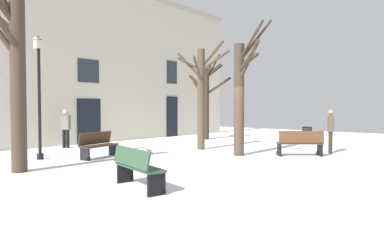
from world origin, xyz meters
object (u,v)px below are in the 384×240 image
Objects in this scene: bench_facing_shops at (98,145)px; bench_back_to_back_left at (300,143)px; tree_left_of_center at (241,93)px; tree_center at (201,93)px; tree_right_of_center at (14,68)px; person_by_shop_door at (66,127)px; tree_foreground at (207,98)px; streetlamp at (39,85)px; litter_bin at (307,135)px; bench_far_corner at (137,167)px; person_strolling at (331,129)px.

bench_back_to_back_left reaches higher than bench_facing_shops.
tree_left_of_center is 2.36m from tree_center.
tree_right_of_center is 3.24× the size of person_by_shop_door.
bench_facing_shops is at bearing 165.37° from tree_center.
tree_foreground is 1.12× the size of streetlamp.
tree_left_of_center is at bearing -102.20° from tree_center.
streetlamp is 3.70m from person_by_shop_door.
bench_back_to_back_left is (5.12, -5.10, 0.02)m from bench_facing_shops.
tree_foreground is 5.70× the size of litter_bin.
tree_foreground reaches higher than tree_center.
person_by_shop_door is (2.22, 2.50, -1.60)m from streetlamp.
bench_far_corner is at bearing -147.59° from tree_foreground.
person_by_shop_door is (-9.04, 7.01, 0.52)m from litter_bin.
tree_center is at bearing -47.92° from bench_far_corner.
tree_center is 2.71× the size of person_strolling.
tree_right_of_center reaches higher than tree_left_of_center.
tree_foreground is 2.76× the size of bench_far_corner.
bench_far_corner reaches higher than litter_bin.
tree_foreground is 3.04× the size of bench_back_to_back_left.
tree_foreground reaches higher than bench_facing_shops.
tree_foreground is 8.43m from bench_facing_shops.
streetlamp is 2.72× the size of bench_back_to_back_left.
person_strolling is (-1.34, -7.33, -1.39)m from tree_foreground.
bench_facing_shops is (1.99, 4.64, -0.01)m from bench_far_corner.
person_strolling is (2.43, -4.50, -1.42)m from tree_center.
tree_left_of_center reaches higher than person_strolling.
tree_left_of_center is 7.81m from person_by_shop_door.
tree_foreground is at bearing -117.23° from person_strolling.
tree_right_of_center is 3.89m from bench_facing_shops.
bench_facing_shops is 1.05× the size of bench_back_to_back_left.
bench_facing_shops is 0.96× the size of person_by_shop_door.
litter_bin is 0.48× the size of bench_far_corner.
tree_left_of_center is at bearing 174.11° from person_by_shop_door.
bench_facing_shops is 3.72m from person_by_shop_door.
bench_back_to_back_left is (0.85, -3.98, -1.89)m from tree_center.
bench_back_to_back_left is at bearing -59.41° from bench_facing_shops.
person_by_shop_door reaches higher than bench_far_corner.
litter_bin is at bearing -110.49° from bench_back_to_back_left.
tree_foreground is 7.58m from person_strolling.
bench_back_to_back_left is 0.91× the size of person_by_shop_door.
streetlamp is (-5.31, 4.55, 0.24)m from tree_left_of_center.
tree_left_of_center is at bearing -129.71° from tree_foreground.
litter_bin is (11.26, -4.51, -2.12)m from streetlamp.
tree_left_of_center is 7.00m from streetlamp.
tree_center reaches higher than bench_far_corner.
tree_center reaches higher than bench_back_to_back_left.
tree_left_of_center is at bearing -56.80° from bench_facing_shops.
streetlamp reaches higher than person_strolling.
litter_bin is at bearing -33.73° from bench_facing_shops.
bench_back_to_back_left is at bearing -77.90° from tree_center.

